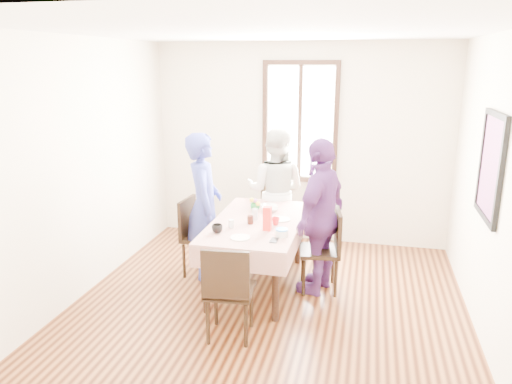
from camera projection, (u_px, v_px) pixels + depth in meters
ground at (264, 315)px, 4.83m from camera, size 4.50×4.50×0.00m
back_wall at (300, 144)px, 6.59m from camera, size 4.00×0.00×4.00m
right_wall at (499, 197)px, 4.03m from camera, size 0.00×4.50×4.50m
window_frame at (300, 122)px, 6.49m from camera, size 1.02×0.06×1.62m
window_pane at (300, 122)px, 6.50m from camera, size 0.90×0.02×1.50m
art_poster at (491, 166)px, 4.27m from camera, size 0.04×0.76×0.96m
dining_table at (257, 254)px, 5.39m from camera, size 0.82×1.56×0.75m
tablecloth at (257, 221)px, 5.29m from camera, size 0.94×1.68×0.01m
chair_left at (203, 237)px, 5.66m from camera, size 0.45×0.45×0.91m
chair_right at (319, 251)px, 5.26m from camera, size 0.48×0.48×0.91m
chair_far at (276, 217)px, 6.38m from camera, size 0.48×0.48×0.91m
chair_near at (230, 290)px, 4.36m from camera, size 0.46×0.46×0.91m
person_left at (203, 206)px, 5.55m from camera, size 0.58×0.71×1.69m
person_far at (276, 191)px, 6.26m from camera, size 0.84×0.68×1.64m
person_right at (319, 216)px, 5.16m from camera, size 0.71×1.07×1.69m
mug_black at (217, 229)px, 4.91m from camera, size 0.13×0.13×0.09m
mug_flag at (276, 221)px, 5.15m from camera, size 0.12×0.12×0.08m
mug_green at (255, 207)px, 5.64m from camera, size 0.14×0.14×0.09m
serving_bowl at (270, 210)px, 5.60m from camera, size 0.25×0.25×0.05m
juice_carton at (267, 219)px, 4.96m from camera, size 0.08×0.08×0.25m
butter_tub at (282, 233)px, 4.81m from camera, size 0.13×0.13×0.07m
jam_jar at (250, 220)px, 5.18m from camera, size 0.06×0.06×0.09m
drinking_glass at (231, 224)px, 5.06m from camera, size 0.06×0.06×0.09m
smartphone at (274, 240)px, 4.70m from camera, size 0.07×0.14×0.01m
flower_vase at (255, 214)px, 5.31m from camera, size 0.06×0.06×0.12m
plate_right at (281, 219)px, 5.31m from camera, size 0.20×0.20×0.01m
plate_far at (269, 205)px, 5.83m from camera, size 0.20×0.20×0.01m
plate_near at (240, 238)px, 4.77m from camera, size 0.20×0.20×0.01m
butter_lid at (282, 229)px, 4.80m from camera, size 0.12×0.12×0.01m
flower_bunch at (255, 204)px, 5.28m from camera, size 0.09×0.09×0.10m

